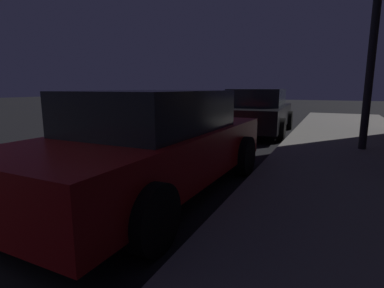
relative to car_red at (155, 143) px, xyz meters
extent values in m
cube|color=maroon|center=(0.00, 0.00, -0.14)|extent=(1.86, 4.54, 0.64)
cube|color=#1E2328|center=(0.00, -0.01, 0.44)|extent=(1.59, 2.31, 0.56)
cylinder|color=black|center=(-0.85, 1.42, -0.38)|extent=(0.24, 0.67, 0.66)
cylinder|color=black|center=(0.92, 1.38, -0.38)|extent=(0.24, 0.67, 0.66)
cylinder|color=black|center=(-0.92, -1.37, -0.38)|extent=(0.24, 0.67, 0.66)
cylinder|color=black|center=(0.85, -1.41, -0.38)|extent=(0.24, 0.67, 0.66)
cube|color=black|center=(0.00, 6.27, -0.14)|extent=(2.01, 4.41, 0.64)
cube|color=#1E2328|center=(0.00, 6.22, 0.44)|extent=(1.68, 2.10, 0.56)
cylinder|color=black|center=(-0.97, 7.57, -0.38)|extent=(0.25, 0.67, 0.66)
cylinder|color=black|center=(0.84, 7.66, -0.38)|extent=(0.25, 0.67, 0.66)
cylinder|color=black|center=(-0.84, 4.89, -0.38)|extent=(0.25, 0.67, 0.66)
cylinder|color=black|center=(0.97, 4.98, -0.38)|extent=(0.25, 0.67, 0.66)
cylinder|color=black|center=(2.88, 3.92, 2.25)|extent=(0.16, 0.16, 5.62)
camera|label=1|loc=(2.22, -3.54, 0.76)|focal=28.22mm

